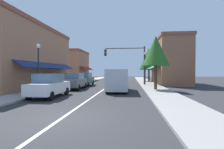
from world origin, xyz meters
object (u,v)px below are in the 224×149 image
traffic_signal_mast_arm (130,58)px  street_lamp_right_mid (145,63)px  parked_car_second_left (75,81)px  parked_car_nearest_left (49,86)px  van_in_lane (118,79)px  street_lamp_left_near (38,60)px  parked_car_third_left (85,79)px  tree_right_far (149,59)px  tree_right_near (156,51)px

traffic_signal_mast_arm → street_lamp_right_mid: (2.13, -0.03, -0.66)m
parked_car_second_left → traffic_signal_mast_arm: traffic_signal_mast_arm is taller
parked_car_nearest_left → traffic_signal_mast_arm: 13.45m
van_in_lane → street_lamp_left_near: size_ratio=1.21×
parked_car_third_left → tree_right_far: bearing=45.4°
tree_right_near → traffic_signal_mast_arm: bearing=112.8°
parked_car_nearest_left → street_lamp_right_mid: street_lamp_right_mid is taller
parked_car_third_left → street_lamp_right_mid: street_lamp_right_mid is taller
parked_car_second_left → street_lamp_left_near: street_lamp_left_near is taller
parked_car_second_left → street_lamp_right_mid: size_ratio=0.90×
van_in_lane → street_lamp_right_mid: 8.27m
parked_car_second_left → traffic_signal_mast_arm: size_ratio=0.73×
tree_right_far → van_in_lane: bearing=-106.7°
parked_car_nearest_left → tree_right_near: 10.66m
parked_car_nearest_left → parked_car_third_left: bearing=90.6°
parked_car_nearest_left → van_in_lane: bearing=42.3°
traffic_signal_mast_arm → tree_right_far: size_ratio=0.91×
parked_car_third_left → parked_car_second_left: bearing=-89.2°
parked_car_second_left → parked_car_third_left: same height
van_in_lane → street_lamp_right_mid: (3.29, 7.33, 1.96)m
street_lamp_right_mid → parked_car_third_left: bearing=-169.6°
van_in_lane → tree_right_far: bearing=71.9°
van_in_lane → traffic_signal_mast_arm: (1.16, 7.36, 2.62)m
parked_car_second_left → van_in_lane: (4.76, -1.38, 0.27)m
tree_right_far → street_lamp_right_mid: bearing=-99.6°
traffic_signal_mast_arm → van_in_lane: bearing=-99.0°
street_lamp_right_mid → tree_right_near: size_ratio=0.83×
van_in_lane → traffic_signal_mast_arm: bearing=79.6°
parked_car_third_left → street_lamp_right_mid: 8.59m
parked_car_nearest_left → parked_car_second_left: (0.06, 5.72, 0.00)m
van_in_lane → street_lamp_right_mid: street_lamp_right_mid is taller
parked_car_nearest_left → street_lamp_right_mid: bearing=55.5°
street_lamp_left_near → street_lamp_right_mid: size_ratio=0.94×
street_lamp_left_near → tree_right_far: (11.50, 18.22, 1.25)m
van_in_lane → street_lamp_left_near: (-6.76, -2.42, 1.81)m
street_lamp_right_mid → tree_right_near: (0.50, -6.23, 0.90)m
van_in_lane → tree_right_near: tree_right_near is taller
parked_car_third_left → traffic_signal_mast_arm: bearing=13.6°
parked_car_third_left → traffic_signal_mast_arm: traffic_signal_mast_arm is taller
traffic_signal_mast_arm → street_lamp_right_mid: size_ratio=1.24×
street_lamp_right_mid → tree_right_far: (1.44, 8.47, 1.10)m
tree_right_far → parked_car_nearest_left: bearing=-115.4°
van_in_lane → tree_right_near: size_ratio=0.94×
parked_car_second_left → street_lamp_left_near: bearing=-119.1°
parked_car_nearest_left → van_in_lane: (4.82, 4.34, 0.27)m
van_in_lane → tree_right_far: 16.77m
parked_car_second_left → street_lamp_right_mid: 10.26m
parked_car_third_left → street_lamp_right_mid: size_ratio=0.90×
tree_right_near → parked_car_nearest_left: bearing=-147.7°
parked_car_nearest_left → street_lamp_left_near: street_lamp_left_near is taller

